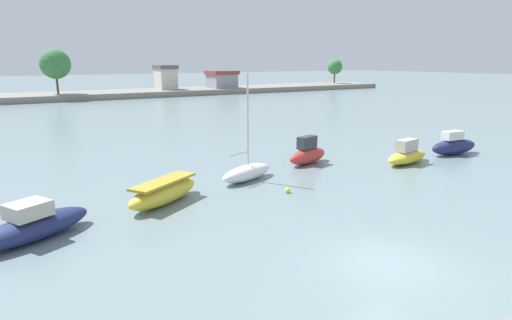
{
  "coord_description": "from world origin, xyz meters",
  "views": [
    {
      "loc": [
        -10.42,
        -8.87,
        6.48
      ],
      "look_at": [
        2.05,
        11.59,
        0.94
      ],
      "focal_mm": 30.43,
      "sensor_mm": 36.0,
      "label": 1
    }
  ],
  "objects_px": {
    "moored_boat_2": "(164,192)",
    "mooring_buoy_1": "(288,190)",
    "moored_boat_3": "(247,172)",
    "moored_boat_6": "(454,146)",
    "moored_boat_5": "(407,155)",
    "moored_boat_1": "(33,225)",
    "mooring_buoy_2": "(255,165)",
    "moored_boat_4": "(308,154)"
  },
  "relations": [
    {
      "from": "moored_boat_2",
      "to": "mooring_buoy_1",
      "type": "distance_m",
      "value": 6.07
    },
    {
      "from": "moored_boat_3",
      "to": "mooring_buoy_1",
      "type": "distance_m",
      "value": 3.15
    },
    {
      "from": "moored_boat_1",
      "to": "mooring_buoy_1",
      "type": "xyz_separation_m",
      "value": [
        11.37,
        -0.19,
        -0.42
      ]
    },
    {
      "from": "moored_boat_3",
      "to": "moored_boat_6",
      "type": "relative_size",
      "value": 1.39
    },
    {
      "from": "moored_boat_2",
      "to": "moored_boat_6",
      "type": "xyz_separation_m",
      "value": [
        21.01,
        -0.33,
        0.1
      ]
    },
    {
      "from": "moored_boat_5",
      "to": "moored_boat_6",
      "type": "xyz_separation_m",
      "value": [
        4.99,
        0.14,
        0.08
      ]
    },
    {
      "from": "moored_boat_3",
      "to": "moored_boat_6",
      "type": "height_order",
      "value": "moored_boat_3"
    },
    {
      "from": "moored_boat_6",
      "to": "mooring_buoy_1",
      "type": "xyz_separation_m",
      "value": [
        -15.19,
        -1.35,
        -0.5
      ]
    },
    {
      "from": "moored_boat_2",
      "to": "mooring_buoy_2",
      "type": "xyz_separation_m",
      "value": [
        7.07,
        3.55,
        -0.37
      ]
    },
    {
      "from": "moored_boat_5",
      "to": "mooring_buoy_2",
      "type": "bearing_deg",
      "value": 145.65
    },
    {
      "from": "moored_boat_3",
      "to": "mooring_buoy_1",
      "type": "bearing_deg",
      "value": -98.86
    },
    {
      "from": "moored_boat_4",
      "to": "mooring_buoy_2",
      "type": "bearing_deg",
      "value": 152.25
    },
    {
      "from": "moored_boat_4",
      "to": "mooring_buoy_1",
      "type": "relative_size",
      "value": 13.56
    },
    {
      "from": "mooring_buoy_1",
      "to": "moored_boat_6",
      "type": "bearing_deg",
      "value": 5.09
    },
    {
      "from": "moored_boat_3",
      "to": "moored_boat_5",
      "type": "bearing_deg",
      "value": -29.14
    },
    {
      "from": "moored_boat_2",
      "to": "moored_boat_6",
      "type": "bearing_deg",
      "value": -32.53
    },
    {
      "from": "moored_boat_1",
      "to": "moored_boat_3",
      "type": "xyz_separation_m",
      "value": [
        10.8,
        2.89,
        -0.08
      ]
    },
    {
      "from": "moored_boat_2",
      "to": "mooring_buoy_2",
      "type": "bearing_deg",
      "value": -4.94
    },
    {
      "from": "moored_boat_2",
      "to": "moored_boat_5",
      "type": "xyz_separation_m",
      "value": [
        16.02,
        -0.48,
        0.02
      ]
    },
    {
      "from": "moored_boat_1",
      "to": "mooring_buoy_2",
      "type": "bearing_deg",
      "value": -4.87
    },
    {
      "from": "moored_boat_2",
      "to": "moored_boat_4",
      "type": "distance_m",
      "value": 10.91
    },
    {
      "from": "moored_boat_1",
      "to": "moored_boat_5",
      "type": "height_order",
      "value": "moored_boat_5"
    },
    {
      "from": "moored_boat_3",
      "to": "moored_boat_5",
      "type": "height_order",
      "value": "moored_boat_3"
    },
    {
      "from": "moored_boat_3",
      "to": "mooring_buoy_1",
      "type": "xyz_separation_m",
      "value": [
        0.57,
        -3.08,
        -0.34
      ]
    },
    {
      "from": "moored_boat_2",
      "to": "mooring_buoy_2",
      "type": "height_order",
      "value": "moored_boat_2"
    },
    {
      "from": "mooring_buoy_1",
      "to": "mooring_buoy_2",
      "type": "height_order",
      "value": "mooring_buoy_2"
    },
    {
      "from": "mooring_buoy_1",
      "to": "mooring_buoy_2",
      "type": "distance_m",
      "value": 5.38
    },
    {
      "from": "moored_boat_4",
      "to": "moored_boat_1",
      "type": "bearing_deg",
      "value": 179.42
    },
    {
      "from": "moored_boat_3",
      "to": "moored_boat_6",
      "type": "bearing_deg",
      "value": -25.54
    },
    {
      "from": "moored_boat_5",
      "to": "mooring_buoy_1",
      "type": "relative_size",
      "value": 15.45
    },
    {
      "from": "moored_boat_3",
      "to": "moored_boat_4",
      "type": "xyz_separation_m",
      "value": [
        5.3,
        1.4,
        0.17
      ]
    },
    {
      "from": "moored_boat_2",
      "to": "moored_boat_3",
      "type": "relative_size",
      "value": 0.78
    },
    {
      "from": "moored_boat_5",
      "to": "moored_boat_2",
      "type": "bearing_deg",
      "value": 168.17
    },
    {
      "from": "moored_boat_1",
      "to": "moored_boat_5",
      "type": "xyz_separation_m",
      "value": [
        21.57,
        1.02,
        0.0
      ]
    },
    {
      "from": "moored_boat_2",
      "to": "moored_boat_4",
      "type": "relative_size",
      "value": 1.26
    },
    {
      "from": "moored_boat_5",
      "to": "moored_boat_6",
      "type": "height_order",
      "value": "moored_boat_6"
    },
    {
      "from": "moored_boat_3",
      "to": "moored_boat_2",
      "type": "bearing_deg",
      "value": 175.62
    },
    {
      "from": "moored_boat_1",
      "to": "moored_boat_6",
      "type": "bearing_deg",
      "value": -24.16
    },
    {
      "from": "moored_boat_2",
      "to": "mooring_buoy_1",
      "type": "relative_size",
      "value": 17.04
    },
    {
      "from": "moored_boat_2",
      "to": "moored_boat_1",
      "type": "bearing_deg",
      "value": 163.44
    },
    {
      "from": "moored_boat_4",
      "to": "mooring_buoy_2",
      "type": "xyz_separation_m",
      "value": [
        -3.48,
        0.76,
        -0.48
      ]
    },
    {
      "from": "moored_boat_1",
      "to": "moored_boat_4",
      "type": "xyz_separation_m",
      "value": [
        16.1,
        4.29,
        0.09
      ]
    }
  ]
}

